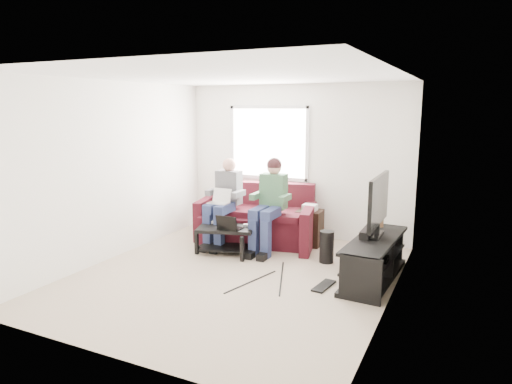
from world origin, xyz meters
TOP-DOWN VIEW (x-y plane):
  - floor at (0.00, 0.00)m, footprint 4.50×4.50m
  - ceiling at (0.00, 0.00)m, footprint 4.50×4.50m
  - wall_back at (0.00, 2.25)m, footprint 4.50×0.00m
  - wall_front at (0.00, -2.25)m, footprint 4.50×0.00m
  - wall_left at (-2.00, 0.00)m, footprint 0.00×4.50m
  - wall_right at (2.00, 0.00)m, footprint 0.00×4.50m
  - window at (-0.50, 2.23)m, footprint 1.48×0.04m
  - sofa at (-0.43, 1.59)m, footprint 2.21×1.30m
  - person_left at (-0.83, 1.21)m, footprint 0.40×0.71m
  - person_right at (-0.03, 1.23)m, footprint 0.40×0.71m
  - laptop_silver at (-0.83, 1.06)m, footprint 0.36×0.28m
  - coffee_table at (-0.56, 0.79)m, footprint 0.96×0.74m
  - laptop_black at (-0.44, 0.71)m, footprint 0.40×0.34m
  - controller_a at (-0.84, 0.91)m, footprint 0.16×0.13m
  - controller_b at (-0.66, 0.97)m, footprint 0.15×0.11m
  - controller_c at (-0.26, 0.94)m, footprint 0.16×0.14m
  - tv_stand at (1.70, 0.69)m, footprint 0.59×1.68m
  - tv at (1.70, 0.79)m, footprint 0.12×1.10m
  - soundbar at (1.58, 0.79)m, footprint 0.12×0.50m
  - drink_cup at (1.65, 1.32)m, footprint 0.08×0.08m
  - console_white at (1.70, 0.29)m, footprint 0.30×0.22m
  - console_grey at (1.70, 0.99)m, footprint 0.34×0.26m
  - console_black at (1.70, 0.64)m, footprint 0.38×0.30m
  - subwoofer at (0.95, 1.05)m, footprint 0.21×0.21m
  - keyboard_floor at (1.19, 0.15)m, footprint 0.20×0.46m
  - end_table at (0.45, 1.76)m, footprint 0.39×0.39m

SIDE VIEW (x-z plane):
  - floor at x=0.00m, z-range 0.00..0.00m
  - keyboard_floor at x=1.19m, z-range 0.00..0.02m
  - subwoofer at x=0.95m, z-range 0.00..0.47m
  - tv_stand at x=1.70m, z-range -0.03..0.52m
  - end_table at x=0.45m, z-range -0.04..0.64m
  - coffee_table at x=-0.56m, z-range 0.10..0.52m
  - console_white at x=1.70m, z-range 0.29..0.35m
  - console_black at x=1.70m, z-range 0.29..0.36m
  - console_grey at x=1.70m, z-range 0.29..0.37m
  - sofa at x=-0.43m, z-range -0.13..0.82m
  - controller_a at x=-0.84m, z-range 0.42..0.46m
  - controller_b at x=-0.66m, z-range 0.42..0.46m
  - controller_c at x=-0.26m, z-range 0.42..0.46m
  - laptop_black at x=-0.44m, z-range 0.42..0.66m
  - soundbar at x=1.58m, z-range 0.55..0.65m
  - drink_cup at x=1.65m, z-range 0.55..0.67m
  - laptop_silver at x=-0.83m, z-range 0.65..0.89m
  - person_left at x=-0.83m, z-range 0.08..1.48m
  - person_right at x=-0.03m, z-range 0.12..1.56m
  - tv at x=1.70m, z-range 0.60..1.41m
  - wall_back at x=0.00m, z-range -0.95..3.55m
  - wall_front at x=0.00m, z-range -0.95..3.55m
  - wall_left at x=-2.00m, z-range -0.95..3.55m
  - wall_right at x=2.00m, z-range -0.95..3.55m
  - window at x=-0.50m, z-range 0.96..2.24m
  - ceiling at x=0.00m, z-range 2.60..2.60m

